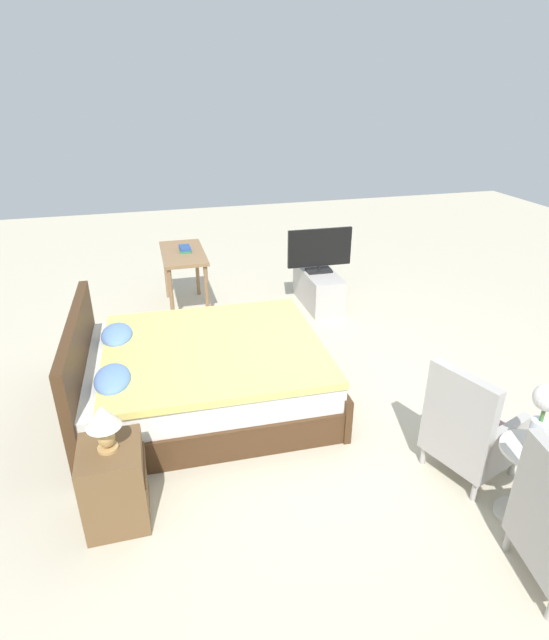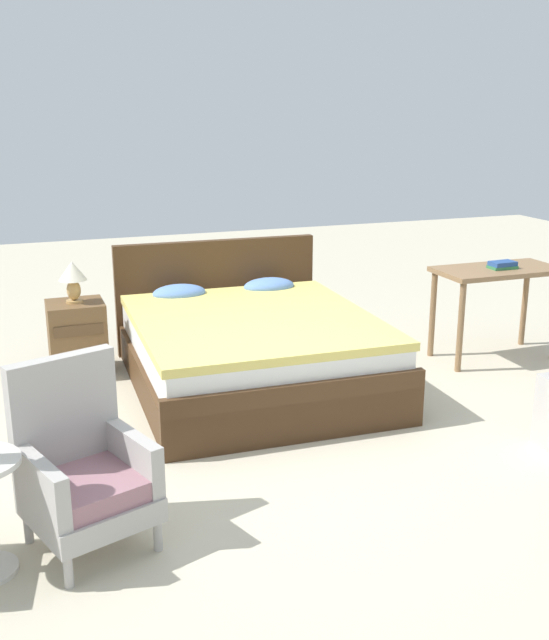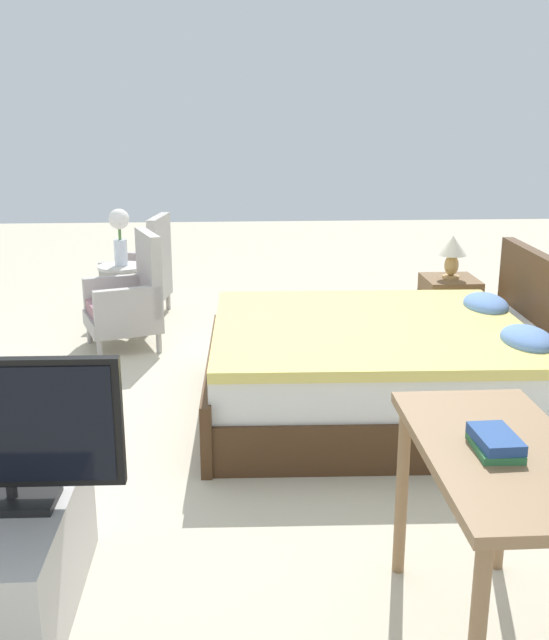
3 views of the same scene
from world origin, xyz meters
The scene contains 11 objects.
ground_plane centered at (0.00, 0.00, 0.00)m, with size 16.00×16.00×0.00m, color beige.
bed centered at (0.13, 0.98, 0.30)m, with size 1.82×2.20×0.96m.
armchair_by_window_right centered at (-1.29, -0.81, 0.37)m, with size 0.69×0.69×0.92m.
side_table centered at (-1.76, -0.92, 0.36)m, with size 0.40×0.40×0.57m.
flower_vase centered at (-1.76, -0.92, 0.86)m, with size 0.17×0.17×0.48m.
nightstand centered at (-1.08, 1.70, 0.29)m, with size 0.44×0.41×0.58m.
table_lamp centered at (-1.08, 1.71, 0.80)m, with size 0.22×0.22×0.33m.
tv_stand centered at (1.99, -0.81, 0.23)m, with size 0.96×0.40×0.46m.
tv_flatscreen centered at (1.99, -0.81, 0.76)m, with size 0.21×0.84×0.56m.
vanity_desk centered at (2.28, 0.89, 0.66)m, with size 1.04×0.52×0.78m.
book_stack centered at (2.30, 0.86, 0.81)m, with size 0.22×0.14×0.06m.
Camera 1 is at (-3.76, 1.33, 2.69)m, focal length 28.00 mm.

